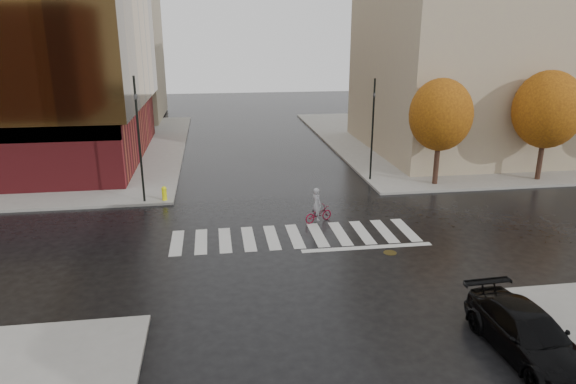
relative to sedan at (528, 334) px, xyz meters
name	(u,v)px	position (x,y,z in m)	size (l,w,h in m)	color
ground	(297,240)	(-5.36, 9.68, -0.70)	(120.00, 120.00, 0.00)	black
sidewalk_ne	(487,137)	(15.64, 30.68, -0.62)	(30.00, 30.00, 0.15)	gray
crosswalk	(295,236)	(-5.36, 10.18, -0.69)	(12.00, 3.00, 0.01)	silver
building_ne_tan	(479,33)	(11.64, 26.68, 8.45)	(16.00, 16.00, 18.00)	tan
building_nw_far	(88,22)	(-21.36, 46.68, 9.45)	(14.00, 12.00, 20.00)	tan
tree_ne_a	(441,115)	(4.64, 17.08, 3.76)	(3.80, 3.80, 6.50)	black
tree_ne_b	(548,110)	(11.64, 17.08, 3.92)	(4.20, 4.20, 6.89)	black
sedan	(528,334)	(0.00, 0.00, 0.00)	(1.95, 4.80, 1.39)	black
cyclist	(318,210)	(-3.92, 11.92, -0.08)	(1.67, 1.17, 1.80)	maroon
traffic_light_nw	(139,133)	(-12.97, 16.17, 3.35)	(0.20, 0.18, 6.92)	black
traffic_light_ne	(373,125)	(0.94, 18.68, 3.00)	(0.13, 0.16, 6.38)	black
fire_hydrant	(164,193)	(-11.86, 16.18, -0.10)	(0.29, 0.29, 0.82)	#E9EB0D
manhole	(390,253)	(-1.54, 7.68, -0.69)	(0.58, 0.58, 0.01)	#493D1A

